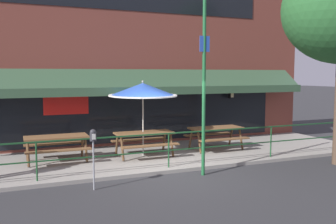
{
  "coord_description": "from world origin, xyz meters",
  "views": [
    {
      "loc": [
        -3.91,
        -9.07,
        2.67
      ],
      "look_at": [
        0.52,
        1.6,
        1.5
      ],
      "focal_mm": 40.0,
      "sensor_mm": 36.0,
      "label": 1
    }
  ],
  "objects": [
    {
      "name": "patio_umbrella_centre",
      "position": [
        -0.17,
        1.99,
        2.18
      ],
      "size": [
        2.14,
        2.14,
        2.38
      ],
      "color": "#B7B2A8",
      "rests_on": "patio_deck"
    },
    {
      "name": "parking_meter_near",
      "position": [
        -2.26,
        -0.62,
        1.15
      ],
      "size": [
        0.15,
        0.16,
        1.42
      ],
      "color": "gray",
      "rests_on": "ground"
    },
    {
      "name": "restaurant_building",
      "position": [
        0.0,
        4.23,
        3.97
      ],
      "size": [
        15.0,
        1.6,
        8.01
      ],
      "color": "brown",
      "rests_on": "ground"
    },
    {
      "name": "picnic_table_right",
      "position": [
        2.45,
        1.97,
        0.71
      ],
      "size": [
        1.8,
        1.42,
        0.76
      ],
      "color": "brown",
      "rests_on": "patio_deck"
    },
    {
      "name": "street_sign_pole",
      "position": [
        0.68,
        -0.45,
        2.45
      ],
      "size": [
        0.28,
        0.09,
        4.79
      ],
      "color": "#1E6033",
      "rests_on": "ground"
    },
    {
      "name": "patio_railing",
      "position": [
        0.0,
        0.3,
        0.8
      ],
      "size": [
        13.84,
        0.04,
        0.97
      ],
      "color": "#194723",
      "rests_on": "patio_deck"
    },
    {
      "name": "patio_deck",
      "position": [
        0.0,
        2.0,
        0.05
      ],
      "size": [
        15.0,
        4.0,
        0.1
      ],
      "primitive_type": "cube",
      "color": "gray",
      "rests_on": "ground"
    },
    {
      "name": "picnic_table_left",
      "position": [
        -2.79,
        2.18,
        0.71
      ],
      "size": [
        1.8,
        1.42,
        0.76
      ],
      "color": "brown",
      "rests_on": "patio_deck"
    },
    {
      "name": "ground_plane",
      "position": [
        0.0,
        0.0,
        0.0
      ],
      "size": [
        120.0,
        120.0,
        0.0
      ],
      "primitive_type": "plane",
      "color": "#2D2D30"
    },
    {
      "name": "picnic_table_centre",
      "position": [
        -0.17,
        1.88,
        0.71
      ],
      "size": [
        1.8,
        1.42,
        0.76
      ],
      "color": "brown",
      "rests_on": "patio_deck"
    }
  ]
}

